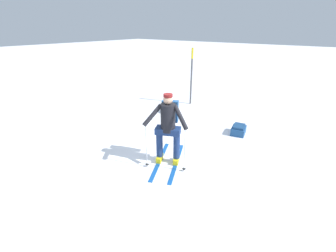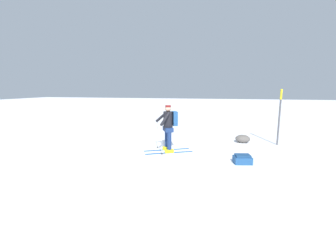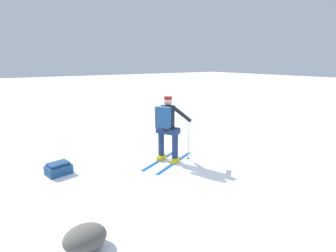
# 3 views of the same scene
# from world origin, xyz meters

# --- Properties ---
(ground_plane) EXTENTS (80.00, 80.00, 0.00)m
(ground_plane) POSITION_xyz_m (0.00, 0.00, 0.00)
(ground_plane) COLOR white
(skier) EXTENTS (1.72, 1.16, 1.63)m
(skier) POSITION_xyz_m (0.18, 0.12, 0.93)
(skier) COLOR #144C9E
(skier) RESTS_ON ground_plane
(dropped_backpack) EXTENTS (0.57, 0.47, 0.27)m
(dropped_backpack) POSITION_xyz_m (-2.24, 0.88, 0.13)
(dropped_backpack) COLOR navy
(dropped_backpack) RESTS_ON ground_plane
(trail_marker) EXTENTS (0.08, 0.08, 2.18)m
(trail_marker) POSITION_xyz_m (-3.81, -1.76, 1.26)
(trail_marker) COLOR #4C4C51
(trail_marker) RESTS_ON ground_plane
(rock_boulder) EXTENTS (0.58, 0.49, 0.32)m
(rock_boulder) POSITION_xyz_m (-2.50, -1.83, 0.16)
(rock_boulder) COLOR #5B5651
(rock_boulder) RESTS_ON ground_plane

